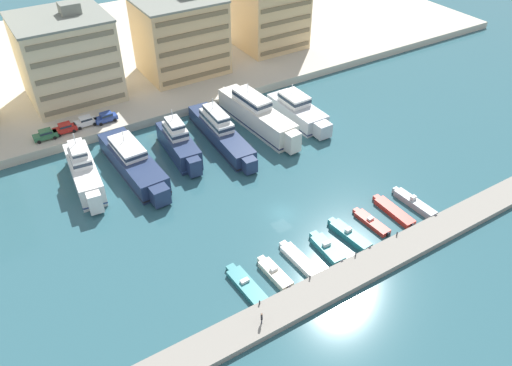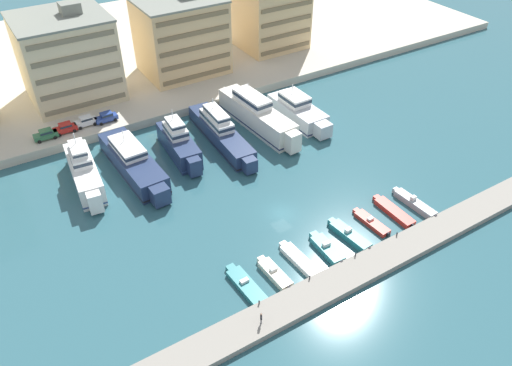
{
  "view_description": "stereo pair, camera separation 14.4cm",
  "coord_description": "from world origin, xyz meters",
  "px_view_note": "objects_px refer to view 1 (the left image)",
  "views": [
    {
      "loc": [
        -32.99,
        -45.9,
        49.43
      ],
      "look_at": [
        -1.04,
        5.69,
        2.5
      ],
      "focal_mm": 35.0,
      "sensor_mm": 36.0,
      "label": 1
    },
    {
      "loc": [
        -32.87,
        -45.97,
        49.43
      ],
      "look_at": [
        -1.04,
        5.69,
        2.5
      ],
      "focal_mm": 35.0,
      "sensor_mm": 36.0,
      "label": 2
    }
  ],
  "objects_px": {
    "yacht_navy_left": "(133,162)",
    "car_white_mid_left": "(85,121)",
    "yacht_silver_center_right": "(298,111)",
    "motorboat_teal_center": "(349,235)",
    "motorboat_red_center_right": "(371,222)",
    "car_green_far_left": "(45,134)",
    "motorboat_teal_center_left": "(327,248)",
    "motorboat_grey_right": "(414,203)",
    "pedestrian_near_edge": "(262,318)",
    "motorboat_cream_left": "(275,273)",
    "yacht_navy_mid_left": "(179,143)",
    "yacht_white_far_left": "(84,172)",
    "yacht_ivory_center": "(257,115)",
    "motorboat_white_mid_left": "(300,261)",
    "car_red_left": "(65,128)",
    "yacht_navy_center_left": "(220,132)",
    "car_blue_center_left": "(106,117)",
    "motorboat_red_mid_right": "(394,211)",
    "motorboat_teal_far_left": "(246,285)"
  },
  "relations": [
    {
      "from": "yacht_white_far_left",
      "to": "motorboat_cream_left",
      "type": "height_order",
      "value": "yacht_white_far_left"
    },
    {
      "from": "motorboat_red_mid_right",
      "to": "car_blue_center_left",
      "type": "xyz_separation_m",
      "value": [
        -28.52,
        45.96,
        2.22
      ]
    },
    {
      "from": "car_red_left",
      "to": "car_blue_center_left",
      "type": "bearing_deg",
      "value": -1.02
    },
    {
      "from": "yacht_navy_left",
      "to": "car_green_far_left",
      "type": "xyz_separation_m",
      "value": [
        -10.34,
        15.25,
        0.68
      ]
    },
    {
      "from": "yacht_silver_center_right",
      "to": "pedestrian_near_edge",
      "type": "xyz_separation_m",
      "value": [
        -31.51,
        -36.89,
        -0.07
      ]
    },
    {
      "from": "yacht_silver_center_right",
      "to": "car_green_far_left",
      "type": "relative_size",
      "value": 4.05
    },
    {
      "from": "yacht_white_far_left",
      "to": "car_white_mid_left",
      "type": "height_order",
      "value": "yacht_white_far_left"
    },
    {
      "from": "yacht_navy_left",
      "to": "motorboat_grey_right",
      "type": "bearing_deg",
      "value": -42.85
    },
    {
      "from": "yacht_ivory_center",
      "to": "car_green_far_left",
      "type": "bearing_deg",
      "value": 158.84
    },
    {
      "from": "yacht_silver_center_right",
      "to": "car_white_mid_left",
      "type": "xyz_separation_m",
      "value": [
        -35.98,
        16.48,
        0.68
      ]
    },
    {
      "from": "yacht_ivory_center",
      "to": "car_green_far_left",
      "type": "height_order",
      "value": "yacht_ivory_center"
    },
    {
      "from": "yacht_navy_center_left",
      "to": "yacht_silver_center_right",
      "type": "distance_m",
      "value": 16.32
    },
    {
      "from": "car_green_far_left",
      "to": "car_white_mid_left",
      "type": "height_order",
      "value": "same"
    },
    {
      "from": "motorboat_red_center_right",
      "to": "car_green_far_left",
      "type": "relative_size",
      "value": 1.66
    },
    {
      "from": "motorboat_white_mid_left",
      "to": "motorboat_teal_center",
      "type": "distance_m",
      "value": 8.76
    },
    {
      "from": "car_red_left",
      "to": "car_white_mid_left",
      "type": "height_order",
      "value": "same"
    },
    {
      "from": "car_white_mid_left",
      "to": "car_green_far_left",
      "type": "bearing_deg",
      "value": -173.4
    },
    {
      "from": "motorboat_grey_right",
      "to": "car_green_far_left",
      "type": "xyz_separation_m",
      "value": [
        -43.48,
        46.0,
        2.11
      ]
    },
    {
      "from": "yacht_navy_mid_left",
      "to": "yacht_white_far_left",
      "type": "bearing_deg",
      "value": 179.26
    },
    {
      "from": "motorboat_cream_left",
      "to": "motorboat_teal_center_left",
      "type": "bearing_deg",
      "value": -0.07
    },
    {
      "from": "yacht_navy_center_left",
      "to": "motorboat_teal_far_left",
      "type": "bearing_deg",
      "value": -113.27
    },
    {
      "from": "yacht_navy_left",
      "to": "motorboat_teal_center",
      "type": "distance_m",
      "value": 36.97
    },
    {
      "from": "yacht_navy_center_left",
      "to": "car_red_left",
      "type": "height_order",
      "value": "yacht_navy_center_left"
    },
    {
      "from": "yacht_white_far_left",
      "to": "car_red_left",
      "type": "xyz_separation_m",
      "value": [
        0.92,
        14.67,
        0.16
      ]
    },
    {
      "from": "car_blue_center_left",
      "to": "yacht_white_far_left",
      "type": "bearing_deg",
      "value": -120.16
    },
    {
      "from": "motorboat_red_center_right",
      "to": "pedestrian_near_edge",
      "type": "height_order",
      "value": "pedestrian_near_edge"
    },
    {
      "from": "yacht_white_far_left",
      "to": "motorboat_red_mid_right",
      "type": "xyz_separation_m",
      "value": [
        36.96,
        -31.43,
        -2.06
      ]
    },
    {
      "from": "yacht_silver_center_right",
      "to": "motorboat_teal_center",
      "type": "relative_size",
      "value": 2.15
    },
    {
      "from": "motorboat_teal_far_left",
      "to": "car_red_left",
      "type": "distance_m",
      "value": 47.77
    },
    {
      "from": "yacht_navy_mid_left",
      "to": "motorboat_red_mid_right",
      "type": "distance_m",
      "value": 37.45
    },
    {
      "from": "motorboat_grey_right",
      "to": "car_green_far_left",
      "type": "distance_m",
      "value": 63.34
    },
    {
      "from": "motorboat_white_mid_left",
      "to": "pedestrian_near_edge",
      "type": "relative_size",
      "value": 4.76
    },
    {
      "from": "car_white_mid_left",
      "to": "car_blue_center_left",
      "type": "xyz_separation_m",
      "value": [
        3.67,
        -0.57,
        0.0
      ]
    },
    {
      "from": "motorboat_teal_center",
      "to": "car_white_mid_left",
      "type": "xyz_separation_m",
      "value": [
        -23.18,
        47.04,
        2.13
      ]
    },
    {
      "from": "yacht_navy_mid_left",
      "to": "motorboat_red_mid_right",
      "type": "xyz_separation_m",
      "value": [
        20.6,
        -31.22,
        -1.89
      ]
    },
    {
      "from": "yacht_ivory_center",
      "to": "car_white_mid_left",
      "type": "distance_m",
      "value": 31.51
    },
    {
      "from": "car_green_far_left",
      "to": "pedestrian_near_edge",
      "type": "xyz_separation_m",
      "value": [
        11.81,
        -52.51,
        -0.74
      ]
    },
    {
      "from": "car_red_left",
      "to": "yacht_navy_center_left",
      "type": "bearing_deg",
      "value": -32.5
    },
    {
      "from": "yacht_white_far_left",
      "to": "motorboat_teal_center",
      "type": "relative_size",
      "value": 2.19
    },
    {
      "from": "motorboat_grey_right",
      "to": "car_green_far_left",
      "type": "relative_size",
      "value": 2.0
    },
    {
      "from": "motorboat_teal_center_left",
      "to": "motorboat_grey_right",
      "type": "height_order",
      "value": "motorboat_grey_right"
    },
    {
      "from": "yacht_navy_left",
      "to": "car_white_mid_left",
      "type": "xyz_separation_m",
      "value": [
        -3.0,
        16.1,
        0.68
      ]
    },
    {
      "from": "yacht_ivory_center",
      "to": "car_red_left",
      "type": "height_order",
      "value": "yacht_ivory_center"
    },
    {
      "from": "motorboat_teal_far_left",
      "to": "pedestrian_near_edge",
      "type": "distance_m",
      "value": 6.63
    },
    {
      "from": "yacht_silver_center_right",
      "to": "motorboat_white_mid_left",
      "type": "relative_size",
      "value": 2.07
    },
    {
      "from": "yacht_white_far_left",
      "to": "car_blue_center_left",
      "type": "xyz_separation_m",
      "value": [
        8.45,
        14.53,
        0.16
      ]
    },
    {
      "from": "yacht_navy_left",
      "to": "yacht_ivory_center",
      "type": "xyz_separation_m",
      "value": [
        24.97,
        1.59,
        0.56
      ]
    },
    {
      "from": "motorboat_teal_center_left",
      "to": "pedestrian_near_edge",
      "type": "height_order",
      "value": "pedestrian_near_edge"
    },
    {
      "from": "motorboat_white_mid_left",
      "to": "motorboat_teal_center",
      "type": "relative_size",
      "value": 1.04
    },
    {
      "from": "yacht_navy_mid_left",
      "to": "car_blue_center_left",
      "type": "xyz_separation_m",
      "value": [
        -7.91,
        14.74,
        0.32
      ]
    }
  ]
}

